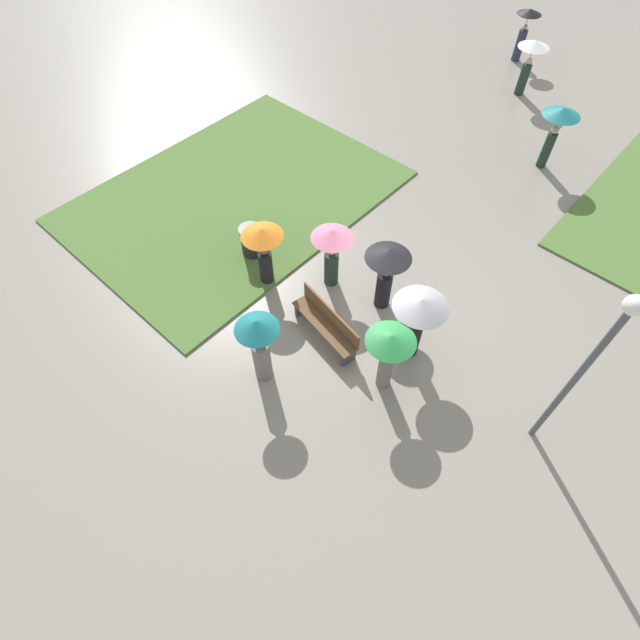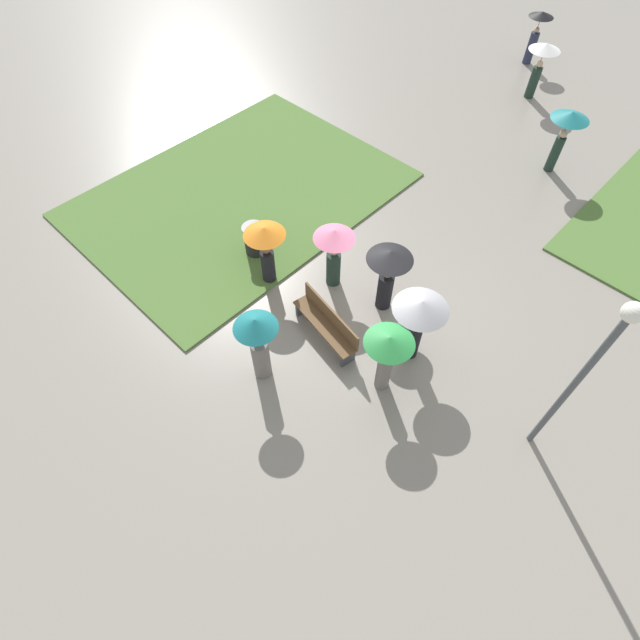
{
  "view_description": "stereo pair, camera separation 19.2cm",
  "coord_description": "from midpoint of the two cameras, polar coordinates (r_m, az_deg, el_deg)",
  "views": [
    {
      "loc": [
        3.68,
        -6.36,
        9.63
      ],
      "look_at": [
        -0.8,
        -1.43,
        0.74
      ],
      "focal_mm": 28.0,
      "sensor_mm": 36.0,
      "label": 1
    },
    {
      "loc": [
        3.82,
        -6.23,
        9.63
      ],
      "look_at": [
        -0.8,
        -1.43,
        0.74
      ],
      "focal_mm": 28.0,
      "sensor_mm": 36.0,
      "label": 2
    }
  ],
  "objects": [
    {
      "name": "lawn_patch_near",
      "position": [
        15.43,
        -10.05,
        13.82
      ],
      "size": [
        6.74,
        9.07,
        0.06
      ],
      "color": "#4C7033",
      "rests_on": "ground_plane"
    },
    {
      "name": "crowd_person_pink",
      "position": [
        11.9,
        0.9,
        8.43
      ],
      "size": [
        1.01,
        1.01,
        1.77
      ],
      "rotation": [
        0.0,
        0.0,
        0.77
      ],
      "color": "#1E3328",
      "rests_on": "ground_plane"
    },
    {
      "name": "trash_bin",
      "position": [
        13.29,
        -8.26,
        8.86
      ],
      "size": [
        0.59,
        0.59,
        0.9
      ],
      "color": "#232326",
      "rests_on": "ground_plane"
    },
    {
      "name": "crowd_person_orange",
      "position": [
        11.99,
        -6.97,
        8.5
      ],
      "size": [
        1.01,
        1.01,
        1.79
      ],
      "rotation": [
        0.0,
        0.0,
        2.35
      ],
      "color": "black",
      "rests_on": "ground_plane"
    },
    {
      "name": "crowd_person_black",
      "position": [
        11.45,
        7.16,
        6.01
      ],
      "size": [
        1.06,
        1.06,
        1.85
      ],
      "rotation": [
        0.0,
        0.0,
        4.38
      ],
      "color": "black",
      "rests_on": "ground_plane"
    },
    {
      "name": "lone_walker_near_lawn",
      "position": [
        20.72,
        22.7,
        26.13
      ],
      "size": [
        1.06,
        1.06,
        1.87
      ],
      "rotation": [
        0.0,
        0.0,
        1.87
      ],
      "color": "#1E3328",
      "rests_on": "ground_plane"
    },
    {
      "name": "ground_plane",
      "position": [
        12.1,
        6.94,
        -0.14
      ],
      "size": [
        90.0,
        90.0,
        0.0
      ],
      "primitive_type": "plane",
      "color": "gray"
    },
    {
      "name": "lone_walker_mid_plaza",
      "position": [
        23.1,
        22.15,
        28.62
      ],
      "size": [
        0.91,
        0.91,
        1.85
      ],
      "rotation": [
        0.0,
        0.0,
        3.53
      ],
      "color": "#282D47",
      "rests_on": "ground_plane"
    },
    {
      "name": "lamp_post",
      "position": [
        9.12,
        28.01,
        -4.03
      ],
      "size": [
        0.32,
        0.32,
        4.38
      ],
      "color": "#474C51",
      "rests_on": "ground_plane"
    },
    {
      "name": "crowd_person_teal",
      "position": [
        10.21,
        -7.52,
        -2.39
      ],
      "size": [
        0.92,
        0.92,
        1.96
      ],
      "rotation": [
        0.0,
        0.0,
        3.13
      ],
      "color": "slate",
      "rests_on": "ground_plane"
    },
    {
      "name": "crowd_person_grey",
      "position": [
        10.54,
        10.76,
        0.82
      ],
      "size": [
        1.19,
        1.19,
        1.88
      ],
      "rotation": [
        0.0,
        0.0,
        5.7
      ],
      "color": "black",
      "rests_on": "ground_plane"
    },
    {
      "name": "crowd_person_green",
      "position": [
        10.07,
        7.35,
        -3.44
      ],
      "size": [
        1.03,
        1.03,
        1.8
      ],
      "rotation": [
        0.0,
        0.0,
        4.95
      ],
      "color": "slate",
      "rests_on": "ground_plane"
    },
    {
      "name": "park_bench",
      "position": [
        11.39,
        0.31,
        -0.31
      ],
      "size": [
        2.02,
        0.77,
        0.9
      ],
      "rotation": [
        0.0,
        0.0,
        -0.18
      ],
      "color": "brown",
      "rests_on": "ground_plane"
    },
    {
      "name": "lone_walker_far_path",
      "position": [
        17.02,
        25.27,
        19.77
      ],
      "size": [
        1.09,
        1.09,
        1.94
      ],
      "rotation": [
        0.0,
        0.0,
        3.73
      ],
      "color": "#1E3328",
      "rests_on": "ground_plane"
    }
  ]
}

